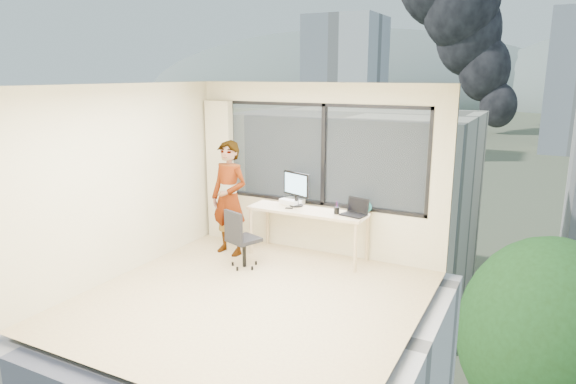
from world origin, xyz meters
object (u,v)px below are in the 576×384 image
Objects in this scene: game_console at (292,201)px; laptop at (354,208)px; chair at (244,238)px; person at (229,198)px; monitor at (296,189)px; handbag at (363,206)px; desk at (308,233)px.

laptop is at bearing 5.44° from game_console.
person reaches higher than chair.
laptop is (0.97, -0.11, -0.16)m from monitor.
monitor is 0.27m from game_console.
monitor is 1.47× the size of laptop.
game_console is at bearing -169.84° from handbag.
monitor reaches higher than chair.
chair is 1.78m from handbag.
chair is 1.62m from laptop.
monitor is at bearing 159.83° from desk.
chair is (-0.64, -0.80, 0.06)m from desk.
laptop is (1.36, 0.77, 0.42)m from chair.
chair is at bearing -128.77° from desk.
desk is 3.37× the size of monitor.
person is 5.56× the size of game_console.
game_console is (0.78, 0.57, -0.09)m from person.
person is at bearing -127.75° from game_console.
desk is 1.31m from person.
handbag is (1.04, 0.08, -0.17)m from monitor.
monitor is 1.69× the size of game_console.
chair is at bearing -135.69° from handbag.
laptop is at bearing 18.91° from person.
handbag is at bearing 25.28° from monitor.
person is (-1.14, -0.40, 0.50)m from desk.
monitor is (0.90, 0.49, 0.14)m from person.
desk is at bearing 26.88° from person.
laptop reaches higher than chair.
laptop is (1.08, -0.20, 0.07)m from game_console.
person is 1.90m from laptop.
person is at bearing 162.18° from chair.
laptop reaches higher than desk.
monitor is 2.08× the size of handbag.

